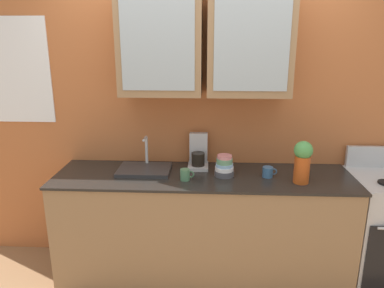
{
  "coord_description": "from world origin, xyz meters",
  "views": [
    {
      "loc": [
        0.05,
        -2.75,
        1.98
      ],
      "look_at": [
        -0.09,
        0.0,
        1.17
      ],
      "focal_mm": 34.14,
      "sensor_mm": 36.0,
      "label": 1
    }
  ],
  "objects_px": {
    "bowl_stack": "(224,166)",
    "coffee_maker": "(198,155)",
    "sink_faucet": "(144,169)",
    "cup_near_bowls": "(268,172)",
    "vase": "(303,160)",
    "cup_near_sink": "(185,175)"
  },
  "relations": [
    {
      "from": "sink_faucet",
      "to": "vase",
      "type": "relative_size",
      "value": 1.3
    },
    {
      "from": "sink_faucet",
      "to": "coffee_maker",
      "type": "relative_size",
      "value": 1.47
    },
    {
      "from": "vase",
      "to": "cup_near_bowls",
      "type": "relative_size",
      "value": 2.8
    },
    {
      "from": "bowl_stack",
      "to": "vase",
      "type": "relative_size",
      "value": 0.52
    },
    {
      "from": "sink_faucet",
      "to": "cup_near_bowls",
      "type": "distance_m",
      "value": 1.0
    },
    {
      "from": "vase",
      "to": "coffee_maker",
      "type": "relative_size",
      "value": 1.13
    },
    {
      "from": "sink_faucet",
      "to": "bowl_stack",
      "type": "distance_m",
      "value": 0.66
    },
    {
      "from": "bowl_stack",
      "to": "coffee_maker",
      "type": "relative_size",
      "value": 0.59
    },
    {
      "from": "coffee_maker",
      "to": "sink_faucet",
      "type": "bearing_deg",
      "value": -163.11
    },
    {
      "from": "sink_faucet",
      "to": "cup_near_bowls",
      "type": "relative_size",
      "value": 3.65
    },
    {
      "from": "coffee_maker",
      "to": "vase",
      "type": "bearing_deg",
      "value": -21.68
    },
    {
      "from": "sink_faucet",
      "to": "cup_near_bowls",
      "type": "xyz_separation_m",
      "value": [
        1.0,
        -0.08,
        0.02
      ]
    },
    {
      "from": "vase",
      "to": "cup_near_bowls",
      "type": "distance_m",
      "value": 0.29
    },
    {
      "from": "vase",
      "to": "sink_faucet",
      "type": "bearing_deg",
      "value": 171.64
    },
    {
      "from": "sink_faucet",
      "to": "vase",
      "type": "distance_m",
      "value": 1.26
    },
    {
      "from": "vase",
      "to": "cup_near_bowls",
      "type": "xyz_separation_m",
      "value": [
        -0.23,
        0.11,
        -0.14
      ]
    },
    {
      "from": "vase",
      "to": "coffee_maker",
      "type": "bearing_deg",
      "value": 158.32
    },
    {
      "from": "sink_faucet",
      "to": "bowl_stack",
      "type": "xyz_separation_m",
      "value": [
        0.66,
        -0.06,
        0.06
      ]
    },
    {
      "from": "cup_near_sink",
      "to": "cup_near_bowls",
      "type": "height_order",
      "value": "cup_near_sink"
    },
    {
      "from": "bowl_stack",
      "to": "cup_near_sink",
      "type": "relative_size",
      "value": 1.56
    },
    {
      "from": "bowl_stack",
      "to": "cup_near_bowls",
      "type": "distance_m",
      "value": 0.35
    },
    {
      "from": "bowl_stack",
      "to": "coffee_maker",
      "type": "height_order",
      "value": "coffee_maker"
    }
  ]
}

